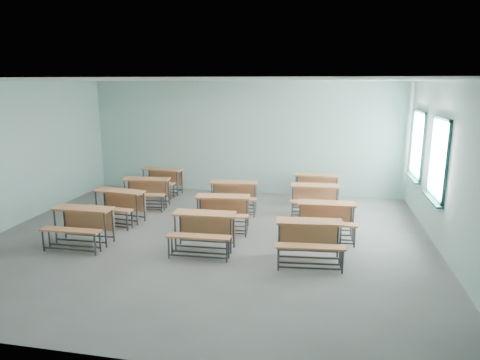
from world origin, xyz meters
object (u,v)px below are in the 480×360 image
Objects in this scene: desk_unit_r0c0 at (81,221)px; desk_unit_r1c1 at (222,208)px; desk_unit_r3c0 at (161,177)px; desk_unit_r1c0 at (117,202)px; desk_unit_r2c1 at (234,192)px; desk_unit_r0c1 at (203,226)px; desk_unit_r3c2 at (316,184)px; desk_unit_r2c0 at (146,188)px; desk_unit_r0c2 at (309,235)px; desk_unit_r1c2 at (326,215)px; desk_unit_r2c2 at (315,196)px.

desk_unit_r1c1 is at bearing 29.50° from desk_unit_r0c0.
desk_unit_r1c1 is 3.59m from desk_unit_r3c0.
desk_unit_r1c0 and desk_unit_r1c1 have the same top height.
desk_unit_r1c0 is 2.79m from desk_unit_r2c1.
desk_unit_r0c1 and desk_unit_r3c0 have the same top height.
desk_unit_r1c1 is 1.36m from desk_unit_r2c1.
desk_unit_r1c1 is (2.53, 1.43, 0.00)m from desk_unit_r0c0.
desk_unit_r0c1 is 4.42m from desk_unit_r3c2.
desk_unit_r1c0 is at bearing 88.15° from desk_unit_r0c0.
desk_unit_r2c0 is at bearing 144.41° from desk_unit_r1c1.
desk_unit_r2c1 is (-1.97, 2.75, 0.00)m from desk_unit_r0c2.
desk_unit_r0c2 and desk_unit_r1c0 have the same top height.
desk_unit_r1c2 is at bearing -39.03° from desk_unit_r2c1.
desk_unit_r0c0 is 2.46m from desk_unit_r0c1.
desk_unit_r2c2 is 0.96× the size of desk_unit_r3c0.
desk_unit_r0c1 is at bearing -99.42° from desk_unit_r1c1.
desk_unit_r2c1 is 2.72m from desk_unit_r3c0.
desk_unit_r2c1 is at bearing 36.38° from desk_unit_r1c0.
desk_unit_r2c1 is at bearing 144.36° from desk_unit_r1c2.
desk_unit_r1c0 and desk_unit_r2c0 have the same top height.
desk_unit_r1c1 is 2.22m from desk_unit_r1c2.
desk_unit_r0c2 is 0.98× the size of desk_unit_r3c0.
desk_unit_r0c1 is 0.96× the size of desk_unit_r2c0.
desk_unit_r2c0 is 1.00× the size of desk_unit_r2c1.
desk_unit_r1c1 is at bearing 85.18° from desk_unit_r0c1.
desk_unit_r3c2 is at bearing 60.93° from desk_unit_r0c1.
desk_unit_r0c2 is 4.62m from desk_unit_r1c0.
desk_unit_r1c2 is at bearing -22.97° from desk_unit_r3c0.
desk_unit_r1c2 is (2.28, 1.17, 0.00)m from desk_unit_r0c1.
desk_unit_r0c1 is 0.95× the size of desk_unit_r3c0.
desk_unit_r0c0 is 2.90m from desk_unit_r1c1.
desk_unit_r0c1 is at bearing -96.41° from desk_unit_r2c1.
desk_unit_r0c1 is 1.28m from desk_unit_r1c1.
desk_unit_r0c2 is 1.31m from desk_unit_r1c2.
desk_unit_r3c2 is (1.96, 2.65, 0.00)m from desk_unit_r1c1.
desk_unit_r3c2 is (4.43, 2.64, 0.00)m from desk_unit_r1c0.
desk_unit_r0c1 is 0.95× the size of desk_unit_r1c0.
desk_unit_r0c1 and desk_unit_r1c2 have the same top height.
desk_unit_r2c0 and desk_unit_r3c0 have the same top height.
desk_unit_r0c1 is 0.96× the size of desk_unit_r2c1.
desk_unit_r1c1 is (-1.92, 1.39, 0.00)m from desk_unit_r0c2.
desk_unit_r3c0 is (-2.38, 3.91, 0.00)m from desk_unit_r0c1.
desk_unit_r2c0 and desk_unit_r2c1 have the same top height.
desk_unit_r1c0 and desk_unit_r2c2 have the same top height.
desk_unit_r2c0 and desk_unit_r2c2 have the same top height.
desk_unit_r1c1 is at bearing -94.10° from desk_unit_r2c1.
desk_unit_r2c2 is 1.00× the size of desk_unit_r3c2.
desk_unit_r1c1 is at bearing -123.24° from desk_unit_r3c2.
desk_unit_r2c1 is 2.38m from desk_unit_r3c2.
desk_unit_r2c1 is at bearing 48.35° from desk_unit_r0c0.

